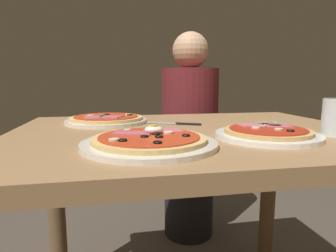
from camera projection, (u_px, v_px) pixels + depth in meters
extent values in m
cube|color=#9E754C|center=(192.00, 136.00, 0.89)|extent=(1.09, 0.84, 0.04)
cylinder|color=brown|center=(57.00, 213.00, 1.21)|extent=(0.07, 0.07, 0.72)
cylinder|color=brown|center=(268.00, 196.00, 1.39)|extent=(0.07, 0.07, 0.72)
cylinder|color=silver|center=(149.00, 144.00, 0.66)|extent=(0.31, 0.31, 0.01)
cylinder|color=#DBB26B|center=(149.00, 139.00, 0.66)|extent=(0.26, 0.26, 0.01)
cylinder|color=red|center=(149.00, 136.00, 0.66)|extent=(0.23, 0.23, 0.00)
torus|color=black|center=(159.00, 137.00, 0.64)|extent=(0.02, 0.02, 0.00)
torus|color=black|center=(158.00, 142.00, 0.58)|extent=(0.02, 0.02, 0.00)
torus|color=black|center=(145.00, 136.00, 0.64)|extent=(0.02, 0.02, 0.00)
torus|color=black|center=(186.00, 135.00, 0.65)|extent=(0.02, 0.02, 0.00)
torus|color=black|center=(156.00, 134.00, 0.67)|extent=(0.02, 0.02, 0.00)
torus|color=black|center=(123.00, 140.00, 0.60)|extent=(0.02, 0.02, 0.00)
cube|color=#D16B70|center=(163.00, 131.00, 0.71)|extent=(0.10, 0.08, 0.00)
cube|color=#C65B66|center=(132.00, 133.00, 0.68)|extent=(0.10, 0.07, 0.00)
cylinder|color=beige|center=(127.00, 130.00, 0.72)|extent=(0.02, 0.02, 0.00)
cylinder|color=beige|center=(168.00, 133.00, 0.69)|extent=(0.03, 0.03, 0.00)
cylinder|color=beige|center=(114.00, 140.00, 0.61)|extent=(0.02, 0.02, 0.00)
ellipsoid|color=white|center=(154.00, 130.00, 0.68)|extent=(0.04, 0.03, 0.02)
cylinder|color=yellow|center=(154.00, 126.00, 0.68)|extent=(0.02, 0.02, 0.00)
cylinder|color=white|center=(267.00, 135.00, 0.76)|extent=(0.28, 0.28, 0.01)
cylinder|color=tan|center=(268.00, 131.00, 0.76)|extent=(0.23, 0.23, 0.01)
cylinder|color=#B72D19|center=(268.00, 129.00, 0.76)|extent=(0.20, 0.20, 0.00)
torus|color=black|center=(265.00, 124.00, 0.82)|extent=(0.02, 0.02, 0.00)
torus|color=black|center=(276.00, 126.00, 0.79)|extent=(0.02, 0.02, 0.00)
torus|color=black|center=(291.00, 131.00, 0.71)|extent=(0.02, 0.02, 0.00)
torus|color=black|center=(272.00, 126.00, 0.80)|extent=(0.02, 0.02, 0.00)
torus|color=black|center=(261.00, 125.00, 0.80)|extent=(0.02, 0.02, 0.00)
torus|color=black|center=(278.00, 126.00, 0.79)|extent=(0.02, 0.02, 0.00)
cube|color=#C65B66|center=(278.00, 126.00, 0.79)|extent=(0.08, 0.07, 0.00)
cube|color=#D16B70|center=(250.00, 125.00, 0.81)|extent=(0.07, 0.06, 0.00)
cylinder|color=beige|center=(278.00, 129.00, 0.74)|extent=(0.02, 0.02, 0.00)
cylinder|color=beige|center=(262.00, 126.00, 0.80)|extent=(0.02, 0.02, 0.00)
cylinder|color=beige|center=(256.00, 128.00, 0.76)|extent=(0.02, 0.02, 0.00)
cylinder|color=silver|center=(106.00, 121.00, 1.04)|extent=(0.29, 0.29, 0.01)
cylinder|color=#DBB26B|center=(106.00, 118.00, 1.04)|extent=(0.26, 0.26, 0.01)
cylinder|color=red|center=(106.00, 116.00, 1.04)|extent=(0.23, 0.23, 0.00)
torus|color=black|center=(101.00, 115.00, 1.04)|extent=(0.02, 0.02, 0.00)
torus|color=black|center=(107.00, 114.00, 1.06)|extent=(0.02, 0.02, 0.00)
torus|color=black|center=(130.00, 115.00, 1.06)|extent=(0.02, 0.02, 0.00)
torus|color=black|center=(102.00, 116.00, 1.02)|extent=(0.02, 0.02, 0.00)
cube|color=#C65B66|center=(93.00, 117.00, 0.98)|extent=(0.07, 0.10, 0.00)
cube|color=#C65B66|center=(112.00, 117.00, 1.00)|extent=(0.09, 0.09, 0.00)
cylinder|color=beige|center=(90.00, 116.00, 1.03)|extent=(0.03, 0.03, 0.00)
cylinder|color=beige|center=(102.00, 115.00, 1.04)|extent=(0.02, 0.02, 0.00)
cylinder|color=beige|center=(129.00, 114.00, 1.07)|extent=(0.02, 0.02, 0.00)
cylinder|color=silver|center=(336.00, 117.00, 0.79)|extent=(0.07, 0.07, 0.10)
cylinder|color=silver|center=(335.00, 129.00, 0.79)|extent=(0.06, 0.06, 0.03)
cube|color=silver|center=(260.00, 123.00, 1.01)|extent=(0.08, 0.04, 0.00)
cube|color=silver|center=(281.00, 122.00, 1.05)|extent=(0.04, 0.02, 0.00)
cube|color=silver|center=(280.00, 121.00, 1.06)|extent=(0.04, 0.02, 0.00)
cube|color=silver|center=(279.00, 121.00, 1.06)|extent=(0.04, 0.02, 0.00)
cube|color=silver|center=(278.00, 121.00, 1.06)|extent=(0.04, 0.02, 0.00)
cube|color=silver|center=(162.00, 123.00, 1.01)|extent=(0.11, 0.07, 0.00)
cube|color=black|center=(188.00, 124.00, 0.99)|extent=(0.09, 0.06, 0.01)
cylinder|color=black|center=(189.00, 196.00, 1.71)|extent=(0.29, 0.29, 0.46)
cylinder|color=maroon|center=(190.00, 115.00, 1.64)|extent=(0.32, 0.32, 0.52)
sphere|color=tan|center=(190.00, 50.00, 1.58)|extent=(0.20, 0.20, 0.20)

